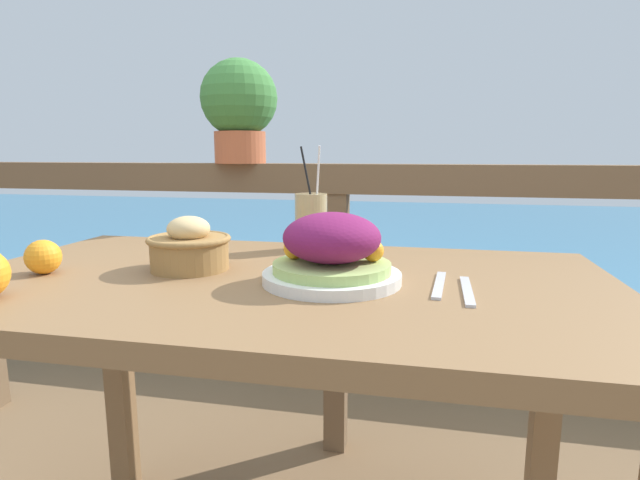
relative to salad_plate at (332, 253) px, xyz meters
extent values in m
cube|color=olive|center=(-0.11, 0.02, -0.08)|extent=(1.26, 0.71, 0.04)
cube|color=olive|center=(-0.68, 0.32, -0.45)|extent=(0.06, 0.06, 0.71)
cube|color=olive|center=(0.46, 0.32, -0.45)|extent=(0.06, 0.06, 0.71)
cube|color=brown|center=(-0.11, 0.66, 0.10)|extent=(2.80, 0.08, 0.09)
cube|color=brown|center=(-0.11, 0.66, -0.38)|extent=(0.07, 0.07, 0.86)
cube|color=teal|center=(-0.11, 3.16, -0.61)|extent=(12.00, 4.00, 0.39)
cylinder|color=silver|center=(0.00, 0.00, -0.05)|extent=(0.25, 0.25, 0.02)
cylinder|color=#A8C66B|center=(0.00, 0.00, -0.03)|extent=(0.21, 0.21, 0.02)
ellipsoid|color=#72194C|center=(0.00, 0.00, 0.03)|extent=(0.18, 0.18, 0.09)
sphere|color=orange|center=(0.07, 0.02, 0.00)|extent=(0.04, 0.04, 0.04)
sphere|color=orange|center=(-0.07, 0.01, 0.00)|extent=(0.04, 0.04, 0.04)
cylinder|color=tan|center=(-0.10, 0.30, 0.01)|extent=(0.08, 0.08, 0.14)
cylinder|color=black|center=(-0.11, 0.29, 0.09)|extent=(0.05, 0.03, 0.21)
cylinder|color=white|center=(-0.09, 0.30, 0.09)|extent=(0.03, 0.05, 0.22)
cylinder|color=olive|center=(-0.30, 0.04, -0.02)|extent=(0.15, 0.15, 0.07)
torus|color=olive|center=(-0.30, 0.04, 0.01)|extent=(0.17, 0.17, 0.01)
ellipsoid|color=#DBB77A|center=(-0.30, 0.04, 0.03)|extent=(0.09, 0.09, 0.05)
cylinder|color=#B75B38|center=(-0.42, 0.66, 0.19)|extent=(0.16, 0.16, 0.10)
sphere|color=#3D7A38|center=(-0.42, 0.66, 0.35)|extent=(0.24, 0.24, 0.24)
cube|color=silver|center=(0.19, 0.02, -0.05)|extent=(0.03, 0.18, 0.00)
cube|color=silver|center=(0.24, -0.01, -0.05)|extent=(0.02, 0.18, 0.00)
sphere|color=orange|center=(-0.56, -0.05, -0.02)|extent=(0.07, 0.07, 0.07)
camera|label=1|loc=(0.16, -0.87, 0.18)|focal=28.00mm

